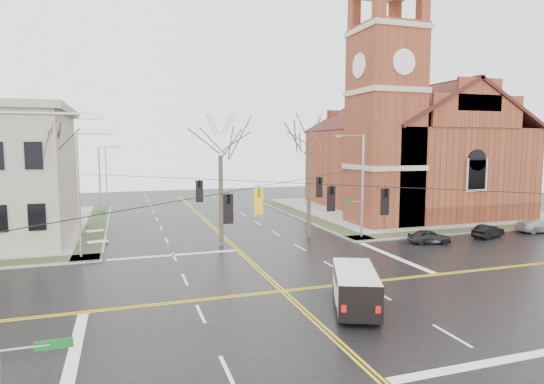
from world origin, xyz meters
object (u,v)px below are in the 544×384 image
object	(u,v)px
parked_car_a	(429,237)
parked_car_c	(538,226)
signal_pole_nw	(81,191)
church	(405,143)
tree_ne	(309,146)
streetlight_north_b	(107,170)
cargo_van	(355,285)
streetlight_north_a	(101,180)
tree_nw_near	(220,150)
parked_car_b	(488,231)
tree_nw_far	(49,150)
signal_pole_ne	(361,183)

from	to	relation	value
parked_car_a	parked_car_c	xyz separation A→B (m)	(13.01, 0.96, 0.03)
signal_pole_nw	parked_car_a	xyz separation A→B (m)	(27.18, -3.66, -4.36)
church	tree_ne	size ratio (longest dim) A/B	2.44
streetlight_north_b	cargo_van	distance (m)	53.39
streetlight_north_a	tree_nw_near	xyz separation A→B (m)	(9.89, -14.82, 3.41)
signal_pole_nw	cargo_van	xyz separation A→B (m)	(13.94, -15.11, -3.77)
signal_pole_nw	parked_car_b	size ratio (longest dim) A/B	2.55
parked_car_b	cargo_van	bearing A→B (deg)	102.69
signal_pole_nw	parked_car_c	distance (m)	40.51
church	parked_car_b	distance (m)	18.44
church	parked_car_a	bearing A→B (deg)	-117.73
parked_car_b	tree_nw_near	bearing A→B (deg)	59.76
church	signal_pole_nw	distance (m)	38.61
church	streetlight_north_a	world-z (taller)	church
tree_nw_far	tree_ne	xyz separation A→B (m)	(20.68, -0.59, 0.27)
church	parked_car_a	size ratio (longest dim) A/B	7.89
cargo_van	parked_car_b	size ratio (longest dim) A/B	1.59
tree_ne	signal_pole_ne	bearing A→B (deg)	-20.80
parked_car_c	tree_nw_far	size ratio (longest dim) A/B	0.39
signal_pole_ne	streetlight_north_b	xyz separation A→B (m)	(-21.97, 36.50, -0.48)
church	signal_pole_nw	xyz separation A→B (m)	(-36.09, -13.28, -3.48)
tree_nw_far	parked_car_b	bearing A→B (deg)	-8.58
church	tree_nw_near	distance (m)	28.04
parked_car_c	tree_nw_far	bearing A→B (deg)	88.38
church	streetlight_north_b	distance (m)	42.53
parked_car_c	tree_nw_near	world-z (taller)	tree_nw_near
signal_pole_ne	signal_pole_nw	bearing A→B (deg)	180.00
streetlight_north_b	cargo_van	xyz separation A→B (m)	(13.28, -51.61, -3.29)
cargo_van	tree_nw_near	size ratio (longest dim) A/B	0.51
church	tree_nw_near	xyz separation A→B (m)	(-25.52, -11.60, -0.56)
church	parked_car_b	bearing A→B (deg)	-98.08
signal_pole_nw	tree_nw_near	world-z (taller)	tree_nw_near
cargo_van	parked_car_b	bearing A→B (deg)	53.97
tree_ne	streetlight_north_b	bearing A→B (deg)	116.97
parked_car_a	parked_car_c	distance (m)	13.04
cargo_van	parked_car_a	size ratio (longest dim) A/B	1.60
signal_pole_ne	tree_ne	size ratio (longest dim) A/B	0.80
signal_pole_ne	streetlight_north_a	bearing A→B (deg)	143.10
streetlight_north_b	cargo_van	bearing A→B (deg)	-75.57
cargo_van	streetlight_north_a	bearing A→B (deg)	135.79
streetlight_north_b	parked_car_b	distance (m)	51.85
streetlight_north_b	tree_ne	distance (m)	39.33
tree_ne	parked_car_b	bearing A→B (deg)	-17.53
church	tree_ne	distance (m)	21.18
parked_car_b	tree_nw_far	bearing A→B (deg)	63.15
tree_nw_near	tree_ne	size ratio (longest dim) A/B	0.96
streetlight_north_a	tree_ne	bearing A→B (deg)	-40.00
cargo_van	tree_nw_near	distance (m)	18.39
signal_pole_nw	tree_nw_far	world-z (taller)	tree_nw_far
signal_pole_nw	tree_nw_near	bearing A→B (deg)	9.03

